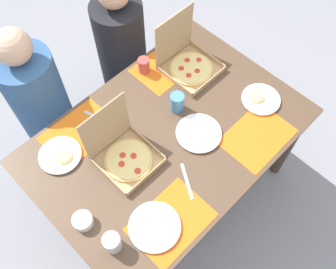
{
  "coord_description": "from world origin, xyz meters",
  "views": [
    {
      "loc": [
        -0.69,
        -0.69,
        2.4
      ],
      "look_at": [
        0.0,
        0.0,
        0.74
      ],
      "focal_mm": 39.92,
      "sensor_mm": 36.0,
      "label": 1
    }
  ],
  "objects": [
    {
      "name": "diner_right_seat",
      "position": [
        0.32,
        0.74,
        0.5
      ],
      "size": [
        0.32,
        0.32,
        1.12
      ],
      "color": "black",
      "rests_on": "ground_plane"
    },
    {
      "name": "dining_table",
      "position": [
        0.0,
        0.0,
        0.63
      ],
      "size": [
        1.41,
        0.97,
        0.74
      ],
      "color": "#3F3328",
      "rests_on": "ground_plane"
    },
    {
      "name": "knife_by_far_left",
      "position": [
        -0.18,
        0.32,
        0.75
      ],
      "size": [
        0.08,
        0.2,
        0.0
      ],
      "primitive_type": "cube",
      "rotation": [
        0.0,
        0.0,
        1.9
      ],
      "color": "#B7B7BC",
      "rests_on": "dining_table"
    },
    {
      "name": "fork_by_near_left",
      "position": [
        -0.12,
        -0.25,
        0.75
      ],
      "size": [
        0.11,
        0.17,
        0.0
      ],
      "primitive_type": "cube",
      "rotation": [
        0.0,
        0.0,
        1.03
      ],
      "color": "#B7B7BC",
      "rests_on": "dining_table"
    },
    {
      "name": "cup_clear_left",
      "position": [
        -0.57,
        -0.23,
        0.79
      ],
      "size": [
        0.08,
        0.08,
        0.1
      ],
      "primitive_type": "cylinder",
      "color": "silver",
      "rests_on": "dining_table"
    },
    {
      "name": "plate_middle",
      "position": [
        -0.39,
        -0.3,
        0.75
      ],
      "size": [
        0.24,
        0.24,
        0.02
      ],
      "color": "white",
      "rests_on": "dining_table"
    },
    {
      "name": "plate_far_right",
      "position": [
        0.11,
        -0.11,
        0.75
      ],
      "size": [
        0.24,
        0.24,
        0.02
      ],
      "color": "white",
      "rests_on": "dining_table"
    },
    {
      "name": "placemat_near_right",
      "position": [
        0.32,
        -0.33,
        0.74
      ],
      "size": [
        0.36,
        0.26,
        0.0
      ],
      "primitive_type": "cube",
      "color": "orange",
      "rests_on": "dining_table"
    },
    {
      "name": "pizza_box_corner_left",
      "position": [
        -0.25,
        0.06,
        0.79
      ],
      "size": [
        0.27,
        0.28,
        0.31
      ],
      "color": "tan",
      "rests_on": "dining_table"
    },
    {
      "name": "placemat_far_right",
      "position": [
        0.32,
        0.33,
        0.74
      ],
      "size": [
        0.36,
        0.26,
        0.0
      ],
      "primitive_type": "cube",
      "color": "orange",
      "rests_on": "dining_table"
    },
    {
      "name": "condiment_bowl",
      "position": [
        -0.6,
        -0.06,
        0.77
      ],
      "size": [
        0.09,
        0.09,
        0.05
      ],
      "primitive_type": "cylinder",
      "color": "white",
      "rests_on": "dining_table"
    },
    {
      "name": "pizza_box_edge_far",
      "position": [
        0.4,
        0.24,
        0.79
      ],
      "size": [
        0.28,
        0.29,
        0.32
      ],
      "color": "tan",
      "rests_on": "dining_table"
    },
    {
      "name": "cup_clear_right",
      "position": [
        0.15,
        0.08,
        0.8
      ],
      "size": [
        0.07,
        0.07,
        0.11
      ],
      "primitive_type": "cylinder",
      "color": "teal",
      "rests_on": "dining_table"
    },
    {
      "name": "plate_far_left",
      "position": [
        -0.47,
        0.29,
        0.75
      ],
      "size": [
        0.21,
        0.21,
        0.03
      ],
      "color": "white",
      "rests_on": "dining_table"
    },
    {
      "name": "placemat_far_left",
      "position": [
        -0.32,
        0.33,
        0.74
      ],
      "size": [
        0.36,
        0.26,
        0.0
      ],
      "primitive_type": "cube",
      "color": "orange",
      "rests_on": "dining_table"
    },
    {
      "name": "plate_near_left",
      "position": [
        0.51,
        -0.2,
        0.75
      ],
      "size": [
        0.21,
        0.21,
        0.03
      ],
      "color": "white",
      "rests_on": "dining_table"
    },
    {
      "name": "ground_plane",
      "position": [
        0.0,
        0.0,
        0.0
      ],
      "size": [
        6.0,
        6.0,
        0.0
      ],
      "primitive_type": "plane",
      "color": "gray"
    },
    {
      "name": "cup_red",
      "position": [
        0.21,
        0.4,
        0.79
      ],
      "size": [
        0.07,
        0.07,
        0.09
      ],
      "primitive_type": "cylinder",
      "color": "#BF4742",
      "rests_on": "dining_table"
    },
    {
      "name": "placemat_near_left",
      "position": [
        -0.32,
        -0.33,
        0.74
      ],
      "size": [
        0.36,
        0.26,
        0.0
      ],
      "primitive_type": "cube",
      "color": "orange",
      "rests_on": "dining_table"
    },
    {
      "name": "diner_left_seat",
      "position": [
        -0.32,
        0.74,
        0.52
      ],
      "size": [
        0.32,
        0.32,
        1.16
      ],
      "color": "#33598C",
      "rests_on": "ground_plane"
    }
  ]
}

